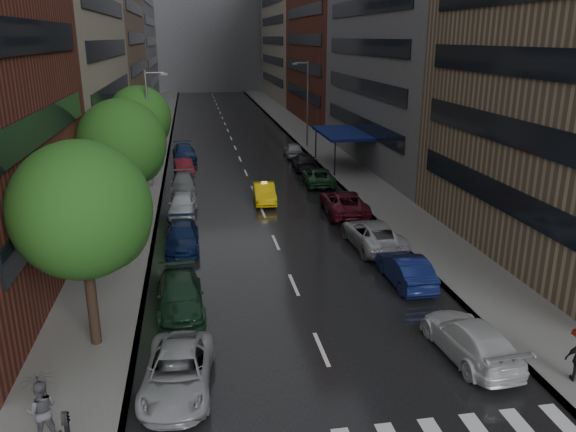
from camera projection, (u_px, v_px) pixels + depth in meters
name	position (u px, v px, depth m)	size (l,w,h in m)	color
ground	(349.00, 415.00, 17.95)	(220.00, 220.00, 0.00)	gray
road	(232.00, 141.00, 64.89)	(14.00, 140.00, 0.01)	black
sidewalk_left	(153.00, 143.00, 63.43)	(4.00, 140.00, 0.15)	gray
sidewalk_right	(309.00, 138.00, 66.31)	(4.00, 140.00, 0.15)	gray
buildings_right	(347.00, 7.00, 69.01)	(8.05, 109.10, 36.00)	#937A5B
building_far	(207.00, 16.00, 123.87)	(40.00, 14.00, 32.00)	slate
tree_near	(81.00, 210.00, 20.26)	(5.09, 5.09, 8.12)	#382619
tree_mid	(122.00, 143.00, 32.62)	(5.15, 5.15, 8.21)	#382619
tree_far	(140.00, 117.00, 44.68)	(4.98, 4.98, 7.93)	#382619
taxi	(264.00, 193.00, 40.82)	(1.48, 4.25, 1.40)	yellow
parked_cars_left	(183.00, 210.00, 36.73)	(2.70, 43.41, 1.51)	#9E9FA3
parked_cars_right	(344.00, 203.00, 38.07)	(2.98, 42.40, 1.60)	silver
ped_black_umbrella	(40.00, 402.00, 16.36)	(0.98, 0.98, 2.09)	#57565C
street_lamp_left	(150.00, 127.00, 43.39)	(1.74, 0.22, 9.00)	gray
street_lamp_right	(307.00, 102.00, 59.95)	(1.74, 0.22, 9.00)	gray
awning	(342.00, 133.00, 51.30)	(4.00, 8.00, 3.12)	navy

